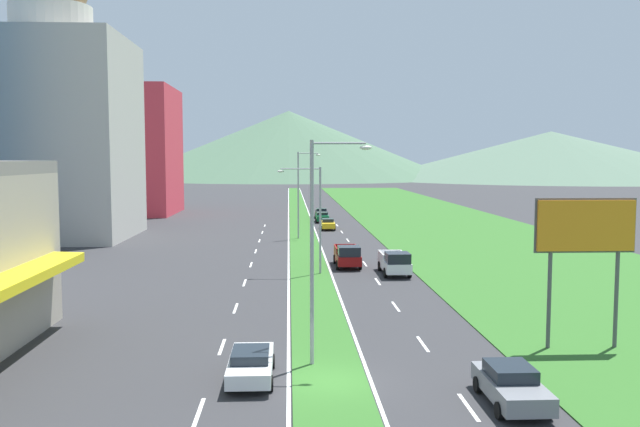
# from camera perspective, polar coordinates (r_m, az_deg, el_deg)

# --- Properties ---
(ground_plane) EXTENTS (600.00, 600.00, 0.00)m
(ground_plane) POSITION_cam_1_polar(r_m,az_deg,el_deg) (28.58, 0.87, -14.50)
(ground_plane) COLOR #2D2D30
(grass_median) EXTENTS (3.20, 240.00, 0.06)m
(grass_median) POSITION_cam_1_polar(r_m,az_deg,el_deg) (87.44, -1.61, -1.36)
(grass_median) COLOR #2D6023
(grass_median) RESTS_ON ground_plane
(grass_verge_right) EXTENTS (24.00, 240.00, 0.06)m
(grass_verge_right) POSITION_cam_1_polar(r_m,az_deg,el_deg) (90.22, 11.59, -1.26)
(grass_verge_right) COLOR #2D6023
(grass_verge_right) RESTS_ON ground_plane
(lane_dash_left_2) EXTENTS (0.16, 2.80, 0.01)m
(lane_dash_left_2) POSITION_cam_1_polar(r_m,az_deg,el_deg) (25.92, -10.51, -16.65)
(lane_dash_left_2) COLOR silver
(lane_dash_left_2) RESTS_ON ground_plane
(lane_dash_left_3) EXTENTS (0.16, 2.80, 0.01)m
(lane_dash_left_3) POSITION_cam_1_polar(r_m,az_deg,el_deg) (33.90, -8.54, -11.41)
(lane_dash_left_3) COLOR silver
(lane_dash_left_3) RESTS_ON ground_plane
(lane_dash_left_4) EXTENTS (0.16, 2.80, 0.01)m
(lane_dash_left_4) POSITION_cam_1_polar(r_m,az_deg,el_deg) (42.09, -7.37, -8.19)
(lane_dash_left_4) COLOR silver
(lane_dash_left_4) RESTS_ON ground_plane
(lane_dash_left_5) EXTENTS (0.16, 2.80, 0.01)m
(lane_dash_left_5) POSITION_cam_1_polar(r_m,az_deg,el_deg) (50.38, -6.59, -6.01)
(lane_dash_left_5) COLOR silver
(lane_dash_left_5) RESTS_ON ground_plane
(lane_dash_left_6) EXTENTS (0.16, 2.80, 0.01)m
(lane_dash_left_6) POSITION_cam_1_polar(r_m,az_deg,el_deg) (58.72, -6.04, -4.46)
(lane_dash_left_6) COLOR silver
(lane_dash_left_6) RESTS_ON ground_plane
(lane_dash_left_7) EXTENTS (0.16, 2.80, 0.01)m
(lane_dash_left_7) POSITION_cam_1_polar(r_m,az_deg,el_deg) (67.10, -5.62, -3.29)
(lane_dash_left_7) COLOR silver
(lane_dash_left_7) RESTS_ON ground_plane
(lane_dash_left_8) EXTENTS (0.16, 2.80, 0.01)m
(lane_dash_left_8) POSITION_cam_1_polar(r_m,az_deg,el_deg) (75.51, -5.30, -2.38)
(lane_dash_left_8) COLOR silver
(lane_dash_left_8) RESTS_ON ground_plane
(lane_dash_left_9) EXTENTS (0.16, 2.80, 0.01)m
(lane_dash_left_9) POSITION_cam_1_polar(r_m,az_deg,el_deg) (83.93, -5.04, -1.65)
(lane_dash_left_9) COLOR silver
(lane_dash_left_9) RESTS_ON ground_plane
(lane_dash_left_10) EXTENTS (0.16, 2.80, 0.01)m
(lane_dash_left_10) POSITION_cam_1_polar(r_m,az_deg,el_deg) (92.37, -4.84, -1.06)
(lane_dash_left_10) COLOR silver
(lane_dash_left_10) RESTS_ON ground_plane
(lane_dash_right_2) EXTENTS (0.16, 2.80, 0.01)m
(lane_dash_right_2) POSITION_cam_1_polar(r_m,az_deg,el_deg) (26.58, 12.81, -16.12)
(lane_dash_right_2) COLOR silver
(lane_dash_right_2) RESTS_ON ground_plane
(lane_dash_right_3) EXTENTS (0.16, 2.80, 0.01)m
(lane_dash_right_3) POSITION_cam_1_polar(r_m,az_deg,el_deg) (34.42, 8.95, -11.17)
(lane_dash_right_3) COLOR silver
(lane_dash_right_3) RESTS_ON ground_plane
(lane_dash_right_4) EXTENTS (0.16, 2.80, 0.01)m
(lane_dash_right_4) POSITION_cam_1_polar(r_m,az_deg,el_deg) (42.50, 6.61, -8.05)
(lane_dash_right_4) COLOR silver
(lane_dash_right_4) RESTS_ON ground_plane
(lane_dash_right_5) EXTENTS (0.16, 2.80, 0.01)m
(lane_dash_right_5) POSITION_cam_1_polar(r_m,az_deg,el_deg) (50.72, 5.05, -5.93)
(lane_dash_right_5) COLOR silver
(lane_dash_right_5) RESTS_ON ground_plane
(lane_dash_right_6) EXTENTS (0.16, 2.80, 0.01)m
(lane_dash_right_6) POSITION_cam_1_polar(r_m,az_deg,el_deg) (59.02, 3.93, -4.39)
(lane_dash_right_6) COLOR silver
(lane_dash_right_6) RESTS_ON ground_plane
(lane_dash_right_7) EXTENTS (0.16, 2.80, 0.01)m
(lane_dash_right_7) POSITION_cam_1_polar(r_m,az_deg,el_deg) (67.36, 3.09, -3.24)
(lane_dash_right_7) COLOR silver
(lane_dash_right_7) RESTS_ON ground_plane
(lane_dash_right_8) EXTENTS (0.16, 2.80, 0.01)m
(lane_dash_right_8) POSITION_cam_1_polar(r_m,az_deg,el_deg) (75.74, 2.44, -2.34)
(lane_dash_right_8) COLOR silver
(lane_dash_right_8) RESTS_ON ground_plane
(lane_dash_right_9) EXTENTS (0.16, 2.80, 0.01)m
(lane_dash_right_9) POSITION_cam_1_polar(r_m,az_deg,el_deg) (84.14, 1.92, -1.62)
(lane_dash_right_9) COLOR silver
(lane_dash_right_9) RESTS_ON ground_plane
(lane_dash_right_10) EXTENTS (0.16, 2.80, 0.01)m
(lane_dash_right_10) POSITION_cam_1_polar(r_m,az_deg,el_deg) (92.56, 1.49, -1.03)
(lane_dash_right_10) COLOR silver
(lane_dash_right_10) RESTS_ON ground_plane
(edge_line_median_left) EXTENTS (0.16, 240.00, 0.01)m
(edge_line_median_left) POSITION_cam_1_polar(r_m,az_deg,el_deg) (87.42, -2.76, -1.38)
(edge_line_median_left) COLOR silver
(edge_line_median_left) RESTS_ON ground_plane
(edge_line_median_right) EXTENTS (0.16, 240.00, 0.01)m
(edge_line_median_right) POSITION_cam_1_polar(r_m,az_deg,el_deg) (87.49, -0.46, -1.37)
(edge_line_median_right) COLOR silver
(edge_line_median_right) RESTS_ON ground_plane
(domed_building) EXTENTS (17.21, 17.21, 34.13)m
(domed_building) POSITION_cam_1_polar(r_m,az_deg,el_deg) (83.74, -22.11, 7.48)
(domed_building) COLOR #B7B2A8
(domed_building) RESTS_ON ground_plane
(midrise_colored) EXTENTS (17.72, 17.72, 21.38)m
(midrise_colored) POSITION_cam_1_polar(r_m,az_deg,el_deg) (116.28, -16.85, 5.23)
(midrise_colored) COLOR #D83847
(midrise_colored) RESTS_ON ground_plane
(hill_far_left) EXTENTS (127.62, 127.62, 34.65)m
(hill_far_left) POSITION_cam_1_polar(r_m,az_deg,el_deg) (282.63, -25.32, 5.97)
(hill_far_left) COLOR #47664C
(hill_far_left) RESTS_ON ground_plane
(hill_far_center) EXTENTS (157.45, 157.45, 32.10)m
(hill_far_center) POSITION_cam_1_polar(r_m,az_deg,el_deg) (316.63, -2.74, 6.02)
(hill_far_center) COLOR #47664C
(hill_far_center) RESTS_ON ground_plane
(hill_far_right) EXTENTS (166.06, 166.06, 21.72)m
(hill_far_right) POSITION_cam_1_polar(r_m,az_deg,el_deg) (319.22, 19.45, 4.81)
(hill_far_right) COLOR #516B56
(hill_far_right) RESTS_ON ground_plane
(street_lamp_near) EXTENTS (2.77, 0.41, 10.28)m
(street_lamp_near) POSITION_cam_1_polar(r_m,az_deg,el_deg) (29.50, -0.19, -2.23)
(street_lamp_near) COLOR #99999E
(street_lamp_near) RESTS_ON ground_plane
(street_lamp_mid) EXTENTS (3.56, 0.41, 8.76)m
(street_lamp_mid) POSITION_cam_1_polar(r_m,az_deg,el_deg) (53.09, -0.45, 0.16)
(street_lamp_mid) COLOR #99999E
(street_lamp_mid) RESTS_ON ground_plane
(street_lamp_far) EXTENTS (2.72, 0.43, 10.20)m
(street_lamp_far) POSITION_cam_1_polar(r_m,az_deg,el_deg) (76.55, -1.71, 2.08)
(street_lamp_far) COLOR #99999E
(street_lamp_far) RESTS_ON ground_plane
(billboard_roadside) EXTENTS (5.06, 0.28, 7.52)m
(billboard_roadside) POSITION_cam_1_polar(r_m,az_deg,el_deg) (34.64, 22.12, -1.68)
(billboard_roadside) COLOR #4C4C51
(billboard_roadside) RESTS_ON ground_plane
(car_0) EXTENTS (1.96, 4.63, 1.49)m
(car_0) POSITION_cam_1_polar(r_m,az_deg,el_deg) (96.98, 0.19, -0.30)
(car_0) COLOR #0C5128
(car_0) RESTS_ON ground_plane
(car_1) EXTENTS (2.03, 4.46, 1.51)m
(car_1) POSITION_cam_1_polar(r_m,az_deg,el_deg) (27.02, 16.31, -14.12)
(car_1) COLOR slate
(car_1) RESTS_ON ground_plane
(car_2) EXTENTS (1.87, 4.43, 1.45)m
(car_2) POSITION_cam_1_polar(r_m,az_deg,el_deg) (86.91, 0.69, -0.92)
(car_2) COLOR yellow
(car_2) RESTS_ON ground_plane
(car_3) EXTENTS (1.97, 4.73, 1.34)m
(car_3) POSITION_cam_1_polar(r_m,az_deg,el_deg) (28.86, -6.04, -12.85)
(car_3) COLOR silver
(car_3) RESTS_ON ground_plane
(car_4) EXTENTS (1.99, 4.49, 1.49)m
(car_4) POSITION_cam_1_polar(r_m,az_deg,el_deg) (104.28, 0.12, 0.06)
(car_4) COLOR black
(car_4) RESTS_ON ground_plane
(pickup_truck_0) EXTENTS (2.18, 5.40, 2.00)m
(pickup_truck_0) POSITION_cam_1_polar(r_m,az_deg,el_deg) (53.61, 6.55, -4.29)
(pickup_truck_0) COLOR silver
(pickup_truck_0) RESTS_ON ground_plane
(pickup_truck_1) EXTENTS (2.18, 5.40, 2.00)m
(pickup_truck_1) POSITION_cam_1_polar(r_m,az_deg,el_deg) (57.05, 2.42, -3.71)
(pickup_truck_1) COLOR maroon
(pickup_truck_1) RESTS_ON ground_plane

